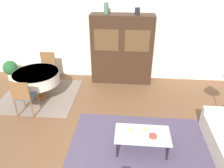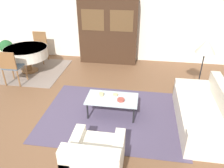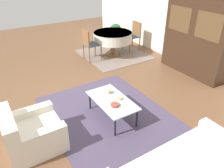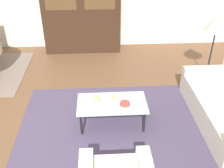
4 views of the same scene
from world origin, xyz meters
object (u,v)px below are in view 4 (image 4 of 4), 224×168
cup (97,99)px  bowl_small (115,97)px  bowl (125,104)px  display_cabinet (81,9)px  floor_lamp (217,25)px  coffee_table (112,105)px

cup → bowl_small: bearing=11.5°
bowl → cup: bearing=163.2°
display_cabinet → bowl_small: display_cabinet is taller
floor_lamp → cup: size_ratio=14.99×
coffee_table → display_cabinet: display_cabinet is taller
bowl → display_cabinet: bearing=104.1°
coffee_table → bowl_small: 0.15m
coffee_table → bowl: size_ratio=7.00×
floor_lamp → cup: (-2.21, -1.11, -0.76)m
bowl → coffee_table: bearing=163.0°
floor_lamp → bowl: size_ratio=9.19×
cup → display_cabinet: bearing=96.4°
display_cabinet → floor_lamp: (2.53, -1.72, 0.17)m
cup → bowl_small: size_ratio=0.88×
bowl → bowl_small: 0.23m
coffee_table → cup: cup is taller
floor_lamp → bowl_small: 2.32m
coffee_table → display_cabinet: bearing=100.8°
coffee_table → bowl_small: size_ratio=10.00×
bowl → bowl_small: bearing=126.5°
floor_lamp → bowl_small: (-1.92, -1.05, -0.78)m
display_cabinet → bowl_small: bearing=-77.6°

